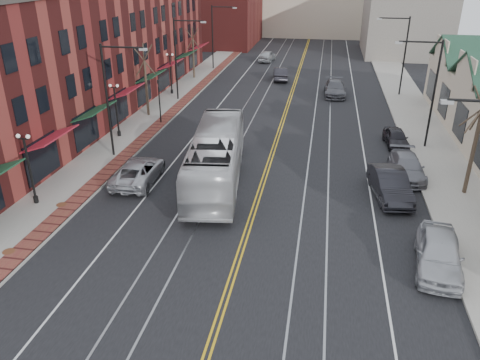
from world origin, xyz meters
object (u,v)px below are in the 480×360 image
at_px(transit_bus, 216,157).
at_px(parked_car_b, 390,184).
at_px(parked_suv, 138,171).
at_px(parked_car_d, 396,138).
at_px(parked_car_a, 439,253).
at_px(parked_car_c, 407,167).

distance_m(transit_bus, parked_car_b, 10.91).
height_order(parked_suv, parked_car_b, parked_car_b).
xyz_separation_m(transit_bus, parked_car_b, (10.87, -0.31, -0.89)).
distance_m(transit_bus, parked_suv, 5.19).
bearing_deg(parked_car_d, parked_car_b, -103.88).
distance_m(transit_bus, parked_car_a, 14.47).
bearing_deg(transit_bus, parked_car_c, -173.63).
height_order(transit_bus, parked_suv, transit_bus).
bearing_deg(parked_car_b, parked_car_a, -86.67).
xyz_separation_m(parked_car_c, parked_car_d, (0.00, 5.98, -0.05)).
bearing_deg(parked_suv, parked_car_d, -152.72).
bearing_deg(transit_bus, parked_car_d, -151.22).
bearing_deg(parked_car_c, parked_car_d, 88.14).
bearing_deg(parked_car_d, parked_car_c, -95.05).
xyz_separation_m(transit_bus, parked_car_a, (12.31, -7.55, -0.89)).
xyz_separation_m(transit_bus, parked_suv, (-5.00, -0.95, -0.99)).
relative_size(parked_suv, parked_car_c, 1.09).
distance_m(parked_suv, parked_car_a, 18.53).
relative_size(parked_suv, parked_car_b, 1.05).
distance_m(transit_bus, parked_car_d, 15.27).
height_order(parked_car_a, parked_car_c, parked_car_a).
relative_size(parked_car_a, parked_car_b, 0.97).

